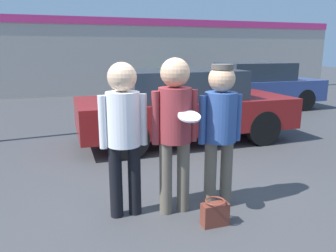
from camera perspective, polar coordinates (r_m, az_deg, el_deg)
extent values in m
plane|color=#3F3F42|center=(4.24, 2.84, -13.80)|extent=(56.00, 56.00, 0.00)
cube|color=#B2A89E|center=(14.43, -13.08, 11.64)|extent=(24.00, 0.18, 3.23)
cube|color=#E0337A|center=(14.36, -13.35, 17.48)|extent=(24.00, 0.04, 0.30)
cylinder|color=black|center=(3.88, -9.07, -9.56)|extent=(0.15, 0.15, 0.86)
cylinder|color=black|center=(3.92, -5.86, -9.24)|extent=(0.15, 0.15, 0.86)
cylinder|color=silver|center=(3.68, -7.80, 1.21)|extent=(0.38, 0.38, 0.61)
cylinder|color=silver|center=(3.66, -11.31, 0.64)|extent=(0.09, 0.09, 0.59)
cylinder|color=silver|center=(3.74, -4.34, 1.13)|extent=(0.09, 0.09, 0.59)
sphere|color=#DBB28E|center=(3.62, -8.03, 8.45)|extent=(0.32, 0.32, 0.32)
cylinder|color=#665B4C|center=(3.91, -0.39, -9.08)|extent=(0.15, 0.15, 0.88)
cylinder|color=#665B4C|center=(3.98, 2.67, -8.69)|extent=(0.15, 0.15, 0.88)
cylinder|color=maroon|center=(3.72, 1.21, 1.92)|extent=(0.38, 0.38, 0.62)
cylinder|color=maroon|center=(3.66, -2.19, 1.38)|extent=(0.09, 0.09, 0.61)
cylinder|color=maroon|center=(3.81, 4.46, 1.82)|extent=(0.09, 0.09, 0.61)
sphere|color=tan|center=(3.66, 1.24, 9.28)|extent=(0.33, 0.33, 0.33)
cylinder|color=silver|center=(3.50, 3.71, 1.69)|extent=(0.25, 0.24, 0.10)
cylinder|color=#665B4C|center=(4.11, 7.37, -8.37)|extent=(0.15, 0.15, 0.84)
cylinder|color=#665B4C|center=(4.20, 10.10, -7.96)|extent=(0.15, 0.15, 0.84)
cylinder|color=#2D4C8C|center=(3.95, 9.11, 1.55)|extent=(0.39, 0.39, 0.59)
cylinder|color=#2D4C8C|center=(3.86, 6.01, 1.03)|extent=(0.09, 0.09, 0.58)
cylinder|color=#2D4C8C|center=(4.07, 12.03, 1.45)|extent=(0.09, 0.09, 0.58)
sphere|color=tan|center=(3.89, 9.35, 8.12)|extent=(0.31, 0.31, 0.31)
cylinder|color=#4C4742|center=(3.88, 9.43, 10.14)|extent=(0.26, 0.26, 0.06)
cube|color=maroon|center=(6.97, 3.02, 2.40)|extent=(4.47, 1.83, 0.63)
cube|color=#28333D|center=(6.85, 2.38, 7.33)|extent=(2.33, 1.58, 0.58)
cylinder|color=black|center=(8.32, 9.88, 2.17)|extent=(0.72, 0.22, 0.72)
cylinder|color=black|center=(6.96, 16.19, -0.32)|extent=(0.72, 0.22, 0.72)
cylinder|color=black|center=(7.45, -9.33, 0.90)|extent=(0.72, 0.22, 0.72)
cylinder|color=black|center=(5.88, -6.78, -2.32)|extent=(0.72, 0.22, 0.72)
cube|color=#334784|center=(11.16, 15.02, 6.08)|extent=(4.23, 1.76, 0.67)
cube|color=#28333D|center=(11.06, 14.83, 9.21)|extent=(2.20, 1.51, 0.55)
cylinder|color=black|center=(12.58, 18.03, 5.34)|extent=(0.69, 0.22, 0.69)
cylinder|color=black|center=(11.37, 22.65, 4.20)|extent=(0.69, 0.22, 0.69)
cylinder|color=black|center=(11.24, 7.11, 5.02)|extent=(0.69, 0.22, 0.69)
cylinder|color=black|center=(9.86, 10.98, 3.75)|extent=(0.69, 0.22, 0.69)
sphere|color=#2D6B33|center=(14.55, 0.50, 7.43)|extent=(0.93, 0.93, 0.93)
cube|color=brown|center=(3.81, 8.16, -14.98)|extent=(0.30, 0.14, 0.26)
torus|color=brown|center=(3.74, 8.24, -12.83)|extent=(0.23, 0.23, 0.02)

